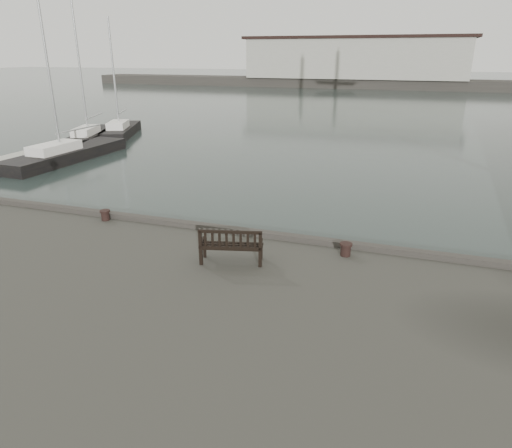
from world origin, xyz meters
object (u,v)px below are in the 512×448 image
Objects in this scene: yacht_b at (91,139)px; yacht_d at (121,133)px; bollard_left at (105,215)px; yacht_c at (67,157)px; bench at (231,252)px; bollard_right at (346,249)px.

yacht_b is 1.20× the size of yacht_d.
yacht_c is at bearing 134.65° from bollard_left.
yacht_b is at bearing -120.48° from yacht_d.
bollard_left is at bearing -69.65° from yacht_b.
bench is 5.82m from bollard_left.
bollard_left is 0.04× the size of yacht_d.
bench reaches higher than bollard_right.
yacht_c is at bearing 148.06° from bollard_right.
bench is 4.97× the size of bollard_left.
yacht_d reaches higher than bench.
yacht_b is at bearing 140.83° from bollard_right.
bollard_left is at bearing -43.46° from yacht_c.
yacht_d is at bearing 135.51° from bollard_right.
bollard_left is 25.43m from yacht_b.
yacht_b reaches higher than yacht_d.
bollard_left is 0.97× the size of bollard_right.
bench is at bearing -153.32° from bollard_right.
yacht_b is 0.92× the size of yacht_c.
bench reaches higher than bollard_left.
bollard_right reaches higher than bollard_left.
yacht_d is (-15.49, 23.31, -1.51)m from bollard_left.
yacht_c reaches higher than bench.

